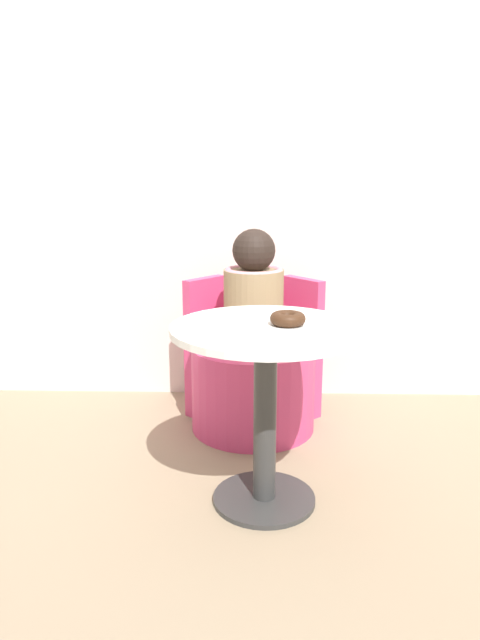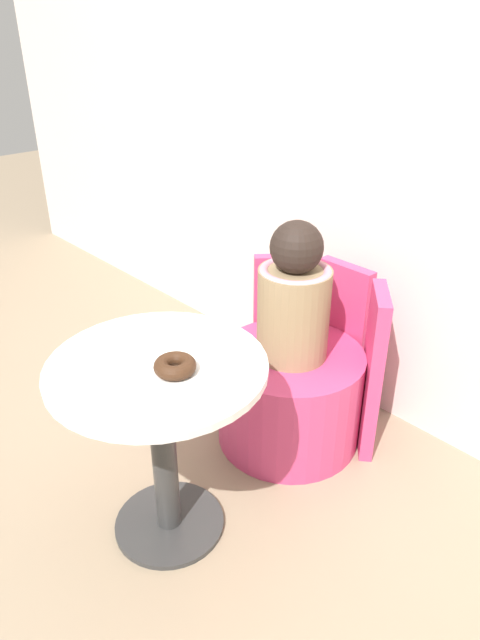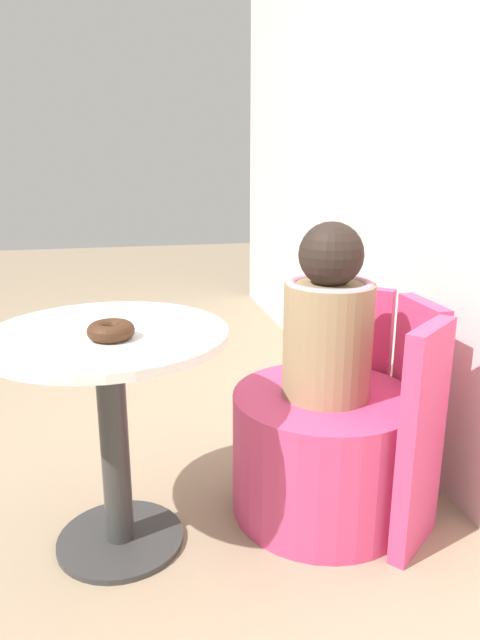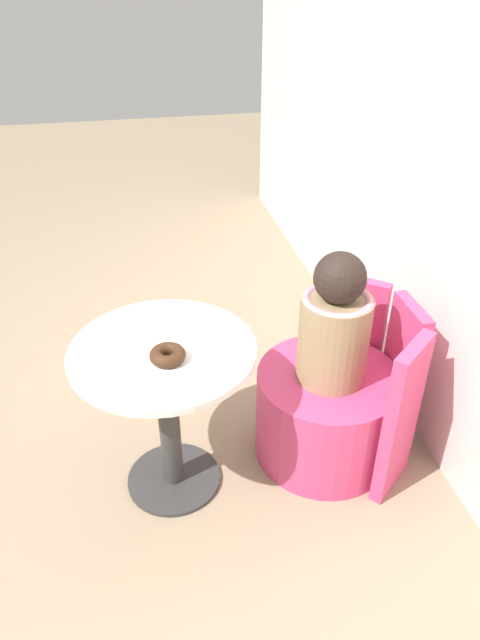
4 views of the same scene
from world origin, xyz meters
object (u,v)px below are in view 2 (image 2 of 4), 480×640
(round_table, at_px, (161,413))
(donut, at_px, (175,366))
(tub_chair, at_px, (289,396))
(child_figure, at_px, (294,298))

(round_table, bearing_deg, donut, 9.17)
(tub_chair, bearing_deg, child_figure, 180.00)
(tub_chair, relative_size, child_figure, 1.08)
(child_figure, height_order, donut, child_figure)
(donut, bearing_deg, tub_chair, 100.55)
(tub_chair, relative_size, donut, 4.72)
(round_table, bearing_deg, child_figure, 93.90)
(donut, bearing_deg, round_table, -170.83)
(round_table, distance_m, child_figure, 0.66)
(child_figure, distance_m, donut, 0.64)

